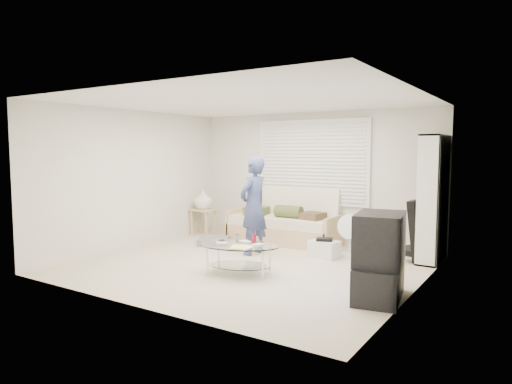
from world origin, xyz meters
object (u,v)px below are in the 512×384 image
Objects in this scene: futon_sofa at (284,224)px; coffee_table at (240,250)px; bookshelf at (433,199)px; tv_unit at (379,257)px.

coffee_table is (0.58, -2.36, -0.00)m from futon_sofa.
bookshelf reaches higher than futon_sofa.
futon_sofa reaches higher than tv_unit.
tv_unit is at bearing -42.07° from futon_sofa.
bookshelf is at bearing -1.72° from futon_sofa.
tv_unit is 0.78× the size of coffee_table.
bookshelf is 2.33m from tv_unit.
bookshelf is at bearing 46.69° from coffee_table.
tv_unit is (2.60, -2.35, 0.15)m from futon_sofa.
bookshelf reaches higher than tv_unit.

